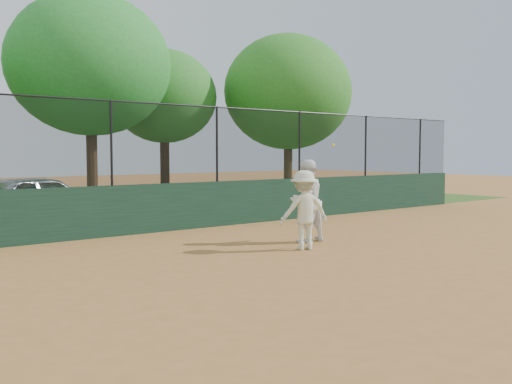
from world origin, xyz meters
TOP-DOWN VIEW (x-y plane):
  - ground at (0.00, 0.00)m, footprint 80.00×80.00m
  - back_wall at (0.00, 6.00)m, footprint 26.00×0.20m
  - grass_strip at (0.00, 12.00)m, footprint 36.00×12.00m
  - parked_car at (-1.47, 8.31)m, footprint 4.52×2.83m
  - player_second at (2.48, 2.53)m, footprint 0.92×0.74m
  - player_main at (1.76, 1.83)m, footprint 1.18×0.91m
  - fence_assembly at (-0.03, 6.00)m, footprint 26.00×0.06m
  - tree_2 at (1.40, 11.72)m, footprint 5.42×4.93m
  - tree_3 at (4.68, 12.65)m, footprint 4.10×3.73m
  - tree_4 at (9.43, 10.90)m, footprint 5.40×4.91m

SIDE VIEW (x-z plane):
  - ground at x=0.00m, z-range 0.00..0.00m
  - grass_strip at x=0.00m, z-range 0.00..0.01m
  - back_wall at x=0.00m, z-range 0.00..1.20m
  - parked_car at x=-1.47m, z-range 0.00..1.43m
  - player_main at x=1.76m, z-range -0.27..1.89m
  - player_second at x=2.48m, z-range 0.00..1.82m
  - fence_assembly at x=-0.03m, z-range 1.24..3.24m
  - tree_3 at x=4.68m, z-range 1.15..7.03m
  - tree_4 at x=9.43m, z-range 1.04..7.79m
  - tree_2 at x=1.40m, z-range 1.25..8.46m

